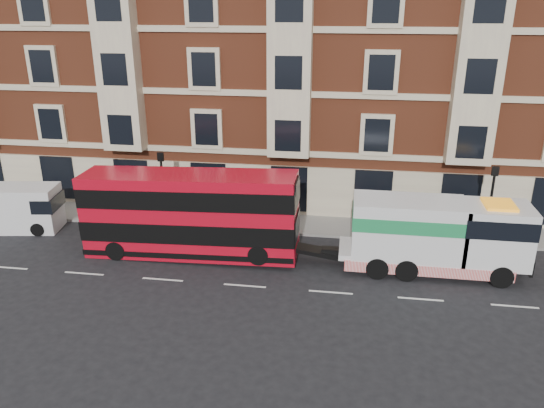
# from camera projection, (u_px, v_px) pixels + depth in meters

# --- Properties ---
(ground) EXTENTS (120.00, 120.00, 0.00)m
(ground) POSITION_uv_depth(u_px,v_px,m) (245.00, 286.00, 24.75)
(ground) COLOR black
(ground) RESTS_ON ground
(sidewalk) EXTENTS (90.00, 3.00, 0.15)m
(sidewalk) POSITION_uv_depth(u_px,v_px,m) (269.00, 223.00, 31.65)
(sidewalk) COLOR slate
(sidewalk) RESTS_ON ground
(victorian_terrace) EXTENTS (45.00, 12.00, 20.40)m
(victorian_terrace) POSITION_uv_depth(u_px,v_px,m) (294.00, 40.00, 34.94)
(victorian_terrace) COLOR brown
(victorian_terrace) RESTS_ON ground
(lamp_post_west) EXTENTS (0.35, 0.15, 4.35)m
(lamp_post_west) POSITION_uv_depth(u_px,v_px,m) (163.00, 183.00, 30.35)
(lamp_post_west) COLOR black
(lamp_post_west) RESTS_ON sidewalk
(lamp_post_east) EXTENTS (0.35, 0.15, 4.35)m
(lamp_post_east) POSITION_uv_depth(u_px,v_px,m) (491.00, 200.00, 27.84)
(lamp_post_east) COLOR black
(lamp_post_east) RESTS_ON sidewalk
(double_decker_bus) EXTENTS (10.96, 2.52, 4.44)m
(double_decker_bus) POSITION_uv_depth(u_px,v_px,m) (190.00, 213.00, 26.96)
(double_decker_bus) COLOR #B80A1C
(double_decker_bus) RESTS_ON ground
(tow_truck) EXTENTS (8.77, 2.59, 3.66)m
(tow_truck) POSITION_uv_depth(u_px,v_px,m) (433.00, 235.00, 25.42)
(tow_truck) COLOR silver
(tow_truck) RESTS_ON ground
(box_van) EXTENTS (5.24, 2.71, 2.60)m
(box_van) POSITION_uv_depth(u_px,v_px,m) (14.00, 208.00, 30.50)
(box_van) COLOR silver
(box_van) RESTS_ON ground
(pedestrian) EXTENTS (0.75, 0.58, 1.82)m
(pedestrian) POSITION_uv_depth(u_px,v_px,m) (107.00, 200.00, 32.44)
(pedestrian) COLOR #17222E
(pedestrian) RESTS_ON sidewalk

